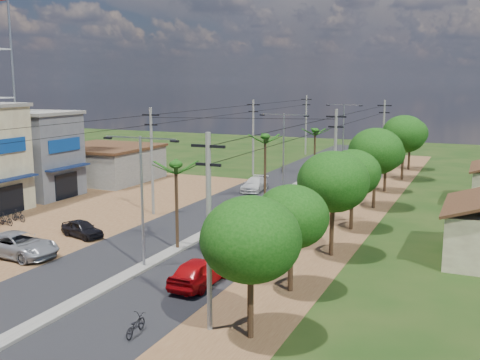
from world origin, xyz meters
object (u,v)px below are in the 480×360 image
object	(u,v)px
car_white_far	(255,185)
car_parked_silver	(19,245)
car_red_near	(199,272)
car_silver_mid	(296,205)
car_parked_dark	(82,229)
moto_rider_east	(135,326)

from	to	relation	value
car_white_far	car_parked_silver	xyz separation A→B (m)	(-5.50, -26.32, 0.10)
car_red_near	car_silver_mid	world-z (taller)	car_red_near
car_silver_mid	car_parked_silver	xyz separation A→B (m)	(-12.50, -18.47, -0.01)
car_white_far	car_parked_dark	xyz separation A→B (m)	(-4.79, -21.02, -0.06)
car_parked_dark	car_parked_silver	bearing A→B (deg)	-172.55
car_parked_dark	moto_rider_east	size ratio (longest dim) A/B	2.15
car_silver_mid	car_parked_silver	distance (m)	22.31
car_red_near	car_silver_mid	size ratio (longest dim) A/B	0.97
car_red_near	car_parked_silver	xyz separation A→B (m)	(-13.01, -0.14, -0.02)
car_red_near	car_parked_silver	size ratio (longest dim) A/B	0.83
car_red_near	car_parked_dark	world-z (taller)	car_red_near
car_white_far	moto_rider_east	world-z (taller)	car_white_far
car_parked_dark	moto_rider_east	bearing A→B (deg)	-117.96
car_white_far	car_parked_dark	bearing A→B (deg)	-107.54
moto_rider_east	car_parked_dark	bearing A→B (deg)	-49.70
car_silver_mid	car_white_far	xyz separation A→B (m)	(-7.00, 7.85, -0.11)
car_parked_silver	car_silver_mid	bearing A→B (deg)	-30.88
car_red_near	moto_rider_east	xyz separation A→B (m)	(0.28, -6.58, -0.34)
car_white_far	car_parked_silver	world-z (taller)	car_parked_silver
moto_rider_east	car_white_far	bearing A→B (deg)	-83.30
car_parked_silver	car_white_far	bearing A→B (deg)	-8.60
car_red_near	car_parked_dark	xyz separation A→B (m)	(-12.30, 5.16, -0.17)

